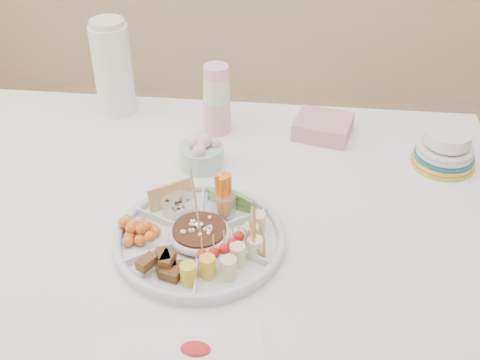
# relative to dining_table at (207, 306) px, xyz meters

# --- Properties ---
(dining_table) EXTENTS (1.52, 1.02, 0.76)m
(dining_table) POSITION_rel_dining_table_xyz_m (0.00, 0.00, 0.00)
(dining_table) COLOR white
(dining_table) RESTS_ON floor
(party_tray) EXTENTS (0.50, 0.50, 0.04)m
(party_tray) POSITION_rel_dining_table_xyz_m (0.02, -0.16, 0.40)
(party_tray) COLOR white
(party_tray) RESTS_ON dining_table
(bean_dip) EXTENTS (0.16, 0.16, 0.04)m
(bean_dip) POSITION_rel_dining_table_xyz_m (0.02, -0.16, 0.41)
(bean_dip) COLOR black
(bean_dip) RESTS_ON party_tray
(tortillas) EXTENTS (0.14, 0.14, 0.06)m
(tortillas) POSITION_rel_dining_table_xyz_m (0.15, -0.14, 0.42)
(tortillas) COLOR olive
(tortillas) RESTS_ON party_tray
(carrot_cucumber) EXTENTS (0.16, 0.16, 0.11)m
(carrot_cucumber) POSITION_rel_dining_table_xyz_m (0.07, -0.04, 0.44)
(carrot_cucumber) COLOR orange
(carrot_cucumber) RESTS_ON party_tray
(pita_raisins) EXTENTS (0.15, 0.15, 0.06)m
(pita_raisins) POSITION_rel_dining_table_xyz_m (-0.06, -0.05, 0.42)
(pita_raisins) COLOR tan
(pita_raisins) RESTS_ON party_tray
(cherries) EXTENTS (0.15, 0.15, 0.05)m
(cherries) POSITION_rel_dining_table_xyz_m (-0.11, -0.17, 0.42)
(cherries) COLOR orange
(cherries) RESTS_ON party_tray
(granola_chunks) EXTENTS (0.15, 0.15, 0.05)m
(granola_chunks) POSITION_rel_dining_table_xyz_m (-0.03, -0.27, 0.42)
(granola_chunks) COLOR brown
(granola_chunks) RESTS_ON party_tray
(banana_tomato) EXTENTS (0.14, 0.14, 0.09)m
(banana_tomato) POSITION_rel_dining_table_xyz_m (0.10, -0.26, 0.44)
(banana_tomato) COLOR #DDD574
(banana_tomato) RESTS_ON party_tray
(cup_stack) EXTENTS (0.09, 0.09, 0.22)m
(cup_stack) POSITION_rel_dining_table_xyz_m (-0.01, 0.34, 0.49)
(cup_stack) COLOR white
(cup_stack) RESTS_ON dining_table
(thermos) EXTENTS (0.12, 0.12, 0.29)m
(thermos) POSITION_rel_dining_table_xyz_m (-0.33, 0.42, 0.53)
(thermos) COLOR white
(thermos) RESTS_ON dining_table
(flower_bowl) EXTENTS (0.12, 0.12, 0.09)m
(flower_bowl) POSITION_rel_dining_table_xyz_m (-0.03, 0.15, 0.42)
(flower_bowl) COLOR silver
(flower_bowl) RESTS_ON dining_table
(napkin_stack) EXTENTS (0.18, 0.17, 0.05)m
(napkin_stack) POSITION_rel_dining_table_xyz_m (0.29, 0.34, 0.40)
(napkin_stack) COLOR #C78B93
(napkin_stack) RESTS_ON dining_table
(plate_stack) EXTENTS (0.20, 0.20, 0.11)m
(plate_stack) POSITION_rel_dining_table_xyz_m (0.61, 0.23, 0.43)
(plate_stack) COLOR yellow
(plate_stack) RESTS_ON dining_table
(placemat) EXTENTS (0.33, 0.17, 0.01)m
(placemat) POSITION_rel_dining_table_xyz_m (0.03, -0.45, 0.38)
(placemat) COLOR white
(placemat) RESTS_ON dining_table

